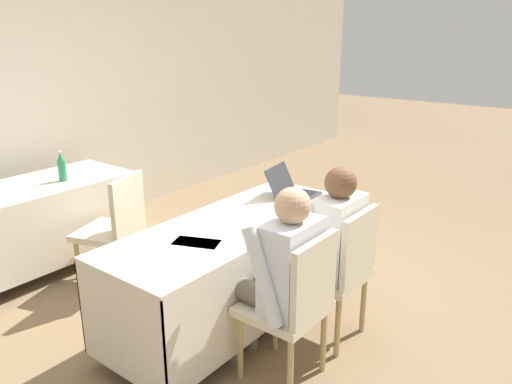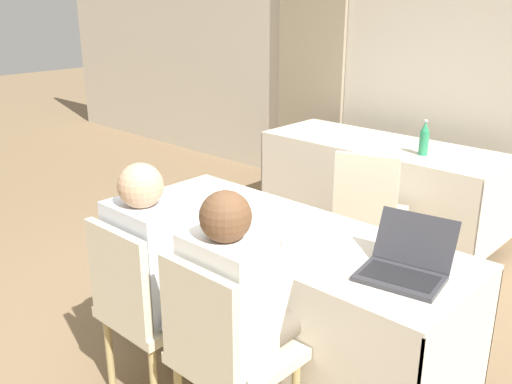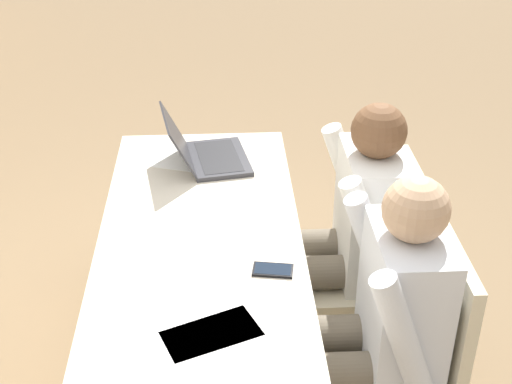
{
  "view_description": "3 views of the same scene",
  "coord_description": "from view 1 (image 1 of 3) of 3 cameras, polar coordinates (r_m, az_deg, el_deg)",
  "views": [
    {
      "loc": [
        -2.34,
        -2.01,
        1.97
      ],
      "look_at": [
        0.0,
        -0.19,
        1.0
      ],
      "focal_mm": 35.0,
      "sensor_mm": 36.0,
      "label": 1
    },
    {
      "loc": [
        1.68,
        -2.0,
        1.87
      ],
      "look_at": [
        0.0,
        -0.19,
        1.0
      ],
      "focal_mm": 40.0,
      "sensor_mm": 36.0,
      "label": 2
    },
    {
      "loc": [
        -1.98,
        -0.08,
        2.17
      ],
      "look_at": [
        0.0,
        -0.19,
        1.0
      ],
      "focal_mm": 50.0,
      "sensor_mm": 36.0,
      "label": 3
    }
  ],
  "objects": [
    {
      "name": "chair_near_right",
      "position": [
        3.27,
        9.55,
        -8.58
      ],
      "size": [
        0.44,
        0.44,
        0.92
      ],
      "rotation": [
        0.0,
        0.0,
        3.14
      ],
      "color": "tan",
      "rests_on": "ground_plane"
    },
    {
      "name": "wall_back",
      "position": [
        5.15,
        -25.14,
        9.55
      ],
      "size": [
        12.0,
        0.06,
        2.7
      ],
      "color": "beige",
      "rests_on": "ground_plane"
    },
    {
      "name": "cell_phone",
      "position": [
        3.1,
        -0.34,
        -4.91
      ],
      "size": [
        0.09,
        0.14,
        0.01
      ],
      "rotation": [
        0.0,
        0.0,
        -0.17
      ],
      "color": "black",
      "rests_on": "conference_table_near"
    },
    {
      "name": "person_white_shirt",
      "position": [
        3.25,
        8.08,
        -5.59
      ],
      "size": [
        0.5,
        0.52,
        1.18
      ],
      "rotation": [
        0.0,
        0.0,
        3.14
      ],
      "color": "#665B4C",
      "rests_on": "ground_plane"
    },
    {
      "name": "paper_beside_laptop",
      "position": [
        3.9,
        3.39,
        -0.13
      ],
      "size": [
        0.29,
        0.35,
        0.0
      ],
      "rotation": [
        0.0,
        0.0,
        -0.3
      ],
      "color": "white",
      "rests_on": "conference_table_near"
    },
    {
      "name": "chair_near_left",
      "position": [
        2.87,
        4.39,
        -12.4
      ],
      "size": [
        0.44,
        0.44,
        0.92
      ],
      "rotation": [
        0.0,
        0.0,
        3.14
      ],
      "color": "tan",
      "rests_on": "ground_plane"
    },
    {
      "name": "paper_centre_table",
      "position": [
        3.01,
        -7.18,
        -5.94
      ],
      "size": [
        0.31,
        0.36,
        0.0
      ],
      "rotation": [
        0.0,
        0.0,
        0.41
      ],
      "color": "white",
      "rests_on": "conference_table_near"
    },
    {
      "name": "laptop",
      "position": [
        3.8,
        4.31,
        0.07
      ],
      "size": [
        0.39,
        0.39,
        0.23
      ],
      "rotation": [
        0.0,
        0.0,
        0.17
      ],
      "color": "#333338",
      "rests_on": "conference_table_near"
    },
    {
      "name": "ground_plane",
      "position": [
        3.66,
        -2.46,
        -14.45
      ],
      "size": [
        24.0,
        24.0,
        0.0
      ],
      "primitive_type": "plane",
      "color": "#846B4C"
    },
    {
      "name": "conference_table_near",
      "position": [
        3.39,
        -2.59,
        -6.38
      ],
      "size": [
        1.92,
        0.72,
        0.75
      ],
      "color": "beige",
      "rests_on": "ground_plane"
    },
    {
      "name": "paper_left_edge",
      "position": [
        3.05,
        -6.46,
        -5.53
      ],
      "size": [
        0.31,
        0.35,
        0.0
      ],
      "rotation": [
        0.0,
        0.0,
        0.39
      ],
      "color": "white",
      "rests_on": "conference_table_near"
    },
    {
      "name": "person_checkered_shirt",
      "position": [
        2.84,
        2.7,
        -9.0
      ],
      "size": [
        0.5,
        0.52,
        1.18
      ],
      "rotation": [
        0.0,
        0.0,
        3.14
      ],
      "color": "#665B4C",
      "rests_on": "ground_plane"
    },
    {
      "name": "chair_far_spare",
      "position": [
        4.04,
        -15.73,
        -3.7
      ],
      "size": [
        0.56,
        0.56,
        0.92
      ],
      "rotation": [
        0.0,
        0.0,
        3.48
      ],
      "color": "tan",
      "rests_on": "ground_plane"
    },
    {
      "name": "conference_table_far",
      "position": [
        4.48,
        -25.76,
        -2.01
      ],
      "size": [
        1.92,
        0.72,
        0.75
      ],
      "color": "beige",
      "rests_on": "ground_plane"
    },
    {
      "name": "water_bottle",
      "position": [
        4.49,
        -21.3,
        2.64
      ],
      "size": [
        0.07,
        0.07,
        0.26
      ],
      "color": "#288456",
      "rests_on": "conference_table_far"
    }
  ]
}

